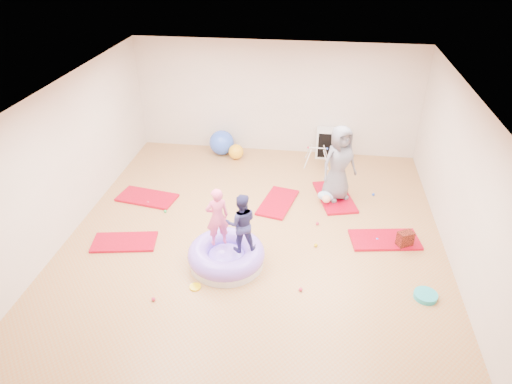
# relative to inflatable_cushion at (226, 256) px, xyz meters

# --- Properties ---
(room) EXTENTS (7.01, 8.01, 2.81)m
(room) POSITION_rel_inflatable_cushion_xyz_m (0.38, 0.69, 1.24)
(room) COLOR #A88250
(room) RESTS_ON ground
(gym_mat_front_left) EXTENTS (1.25, 0.78, 0.05)m
(gym_mat_front_left) POSITION_rel_inflatable_cushion_xyz_m (-2.00, 0.30, -0.14)
(gym_mat_front_left) COLOR #B60430
(gym_mat_front_left) RESTS_ON ground
(gym_mat_mid_left) EXTENTS (1.33, 0.82, 0.05)m
(gym_mat_mid_left) POSITION_rel_inflatable_cushion_xyz_m (-2.12, 1.88, -0.14)
(gym_mat_mid_left) COLOR #B60430
(gym_mat_mid_left) RESTS_ON ground
(gym_mat_center_back) EXTENTS (0.85, 1.30, 0.05)m
(gym_mat_center_back) POSITION_rel_inflatable_cushion_xyz_m (0.70, 2.07, -0.14)
(gym_mat_center_back) COLOR #B60430
(gym_mat_center_back) RESTS_ON ground
(gym_mat_right) EXTENTS (1.35, 0.83, 0.05)m
(gym_mat_right) POSITION_rel_inflatable_cushion_xyz_m (2.81, 1.04, -0.14)
(gym_mat_right) COLOR #B60430
(gym_mat_right) RESTS_ON ground
(gym_mat_rear_right) EXTENTS (0.99, 1.45, 0.06)m
(gym_mat_rear_right) POSITION_rel_inflatable_cushion_xyz_m (1.90, 2.46, -0.14)
(gym_mat_rear_right) COLOR #B60430
(gym_mat_rear_right) RESTS_ON ground
(inflatable_cushion) EXTENTS (1.34, 1.34, 0.42)m
(inflatable_cushion) POSITION_rel_inflatable_cushion_xyz_m (0.00, 0.00, 0.00)
(inflatable_cushion) COLOR silver
(inflatable_cushion) RESTS_ON ground
(child_pink) EXTENTS (0.47, 0.41, 1.09)m
(child_pink) POSITION_rel_inflatable_cushion_xyz_m (-0.15, 0.11, 0.77)
(child_pink) COLOR #F5578A
(child_pink) RESTS_ON inflatable_cushion
(child_navy) EXTENTS (0.59, 0.50, 1.07)m
(child_navy) POSITION_rel_inflatable_cushion_xyz_m (0.27, 0.00, 0.76)
(child_navy) COLOR navy
(child_navy) RESTS_ON inflatable_cushion
(adult_caregiver) EXTENTS (0.95, 0.87, 1.63)m
(adult_caregiver) POSITION_rel_inflatable_cushion_xyz_m (1.92, 2.42, 0.71)
(adult_caregiver) COLOR slate
(adult_caregiver) RESTS_ON gym_mat_rear_right
(infant) EXTENTS (0.37, 0.38, 0.22)m
(infant) POSITION_rel_inflatable_cushion_xyz_m (1.71, 2.22, 0.00)
(infant) COLOR #9FC2E5
(infant) RESTS_ON gym_mat_rear_right
(ball_pit_balls) EXTENTS (4.83, 3.80, 0.06)m
(ball_pit_balls) POSITION_rel_inflatable_cushion_xyz_m (0.55, 0.80, -0.13)
(ball_pit_balls) COLOR #DEB707
(ball_pit_balls) RESTS_ON ground
(exercise_ball_blue) EXTENTS (0.62, 0.62, 0.62)m
(exercise_ball_blue) POSITION_rel_inflatable_cushion_xyz_m (-0.95, 4.27, 0.15)
(exercise_ball_blue) COLOR blue
(exercise_ball_blue) RESTS_ON ground
(exercise_ball_orange) EXTENTS (0.38, 0.38, 0.38)m
(exercise_ball_orange) POSITION_rel_inflatable_cushion_xyz_m (-0.54, 4.05, 0.03)
(exercise_ball_orange) COLOR #F1A81D
(exercise_ball_orange) RESTS_ON ground
(infant_play_gym) EXTENTS (0.61, 0.58, 0.47)m
(infant_play_gym) POSITION_rel_inflatable_cushion_xyz_m (1.47, 3.98, 0.15)
(infant_play_gym) COLOR silver
(infant_play_gym) RESTS_ON ground
(cube_shelf) EXTENTS (0.74, 0.37, 0.74)m
(cube_shelf) POSITION_rel_inflatable_cushion_xyz_m (1.80, 4.48, 0.21)
(cube_shelf) COLOR silver
(cube_shelf) RESTS_ON ground
(balance_disc) EXTENTS (0.37, 0.37, 0.08)m
(balance_disc) POSITION_rel_inflatable_cushion_xyz_m (3.30, -0.41, -0.12)
(balance_disc) COLOR teal
(balance_disc) RESTS_ON ground
(backpack) EXTENTS (0.33, 0.29, 0.33)m
(backpack) POSITION_rel_inflatable_cushion_xyz_m (3.14, 0.90, -0.00)
(backpack) COLOR maroon
(backpack) RESTS_ON ground
(yellow_toy) EXTENTS (0.19, 0.19, 0.03)m
(yellow_toy) POSITION_rel_inflatable_cushion_xyz_m (-0.39, -0.69, -0.15)
(yellow_toy) COLOR #DEB707
(yellow_toy) RESTS_ON ground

